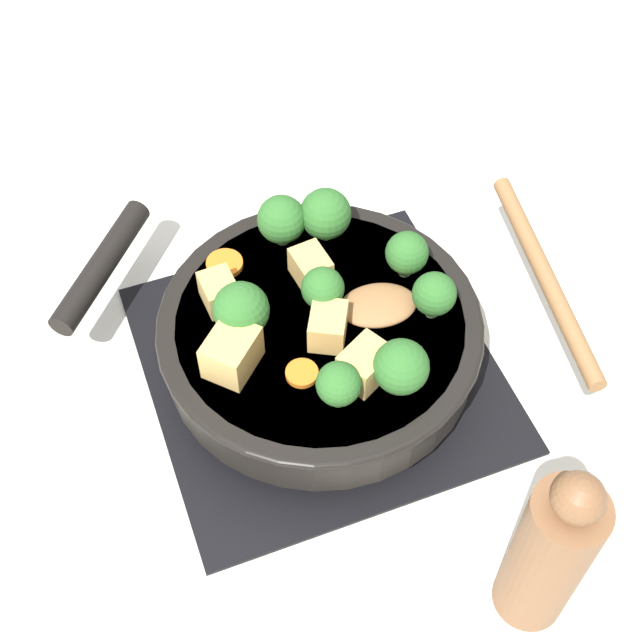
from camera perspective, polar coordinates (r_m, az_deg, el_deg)
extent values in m
plane|color=silver|center=(0.83, 0.00, -3.10)|extent=(2.40, 2.40, 0.00)
cube|color=black|center=(0.83, 0.00, -2.94)|extent=(0.31, 0.31, 0.01)
torus|color=black|center=(0.81, 0.00, -2.31)|extent=(0.24, 0.24, 0.01)
cube|color=black|center=(0.81, 0.00, -2.31)|extent=(0.01, 0.23, 0.01)
cube|color=black|center=(0.81, 0.00, -2.31)|extent=(0.23, 0.01, 0.01)
cylinder|color=black|center=(0.79, 0.00, -1.06)|extent=(0.28, 0.28, 0.05)
cylinder|color=#5B3316|center=(0.79, 0.00, -0.89)|extent=(0.25, 0.25, 0.04)
torus|color=black|center=(0.77, 0.00, -0.18)|extent=(0.29, 0.29, 0.01)
cylinder|color=black|center=(0.85, -13.81, 3.41)|extent=(0.12, 0.13, 0.02)
ellipsoid|color=olive|center=(0.77, 3.74, 0.95)|extent=(0.07, 0.06, 0.01)
cylinder|color=olive|center=(0.81, 14.23, 2.73)|extent=(0.05, 0.24, 0.02)
cube|color=tan|center=(0.73, -5.68, -2.08)|extent=(0.06, 0.06, 0.04)
cube|color=tan|center=(0.78, -6.47, 1.81)|extent=(0.03, 0.04, 0.03)
cube|color=tan|center=(0.72, 2.92, -2.85)|extent=(0.05, 0.05, 0.03)
cube|color=tan|center=(0.79, -0.60, 3.40)|extent=(0.03, 0.04, 0.03)
cube|color=tan|center=(0.75, 0.33, -0.45)|extent=(0.04, 0.05, 0.03)
cylinder|color=#709956|center=(0.77, 0.17, 1.12)|extent=(0.01, 0.01, 0.01)
sphere|color=#2D6628|center=(0.76, 0.17, 2.05)|extent=(0.04, 0.04, 0.04)
cylinder|color=#709956|center=(0.73, 5.08, -4.02)|extent=(0.01, 0.01, 0.01)
sphere|color=#2D6628|center=(0.71, 5.21, -3.00)|extent=(0.05, 0.05, 0.05)
cylinder|color=#709956|center=(0.83, 0.35, 5.67)|extent=(0.01, 0.01, 0.01)
sphere|color=#2D6628|center=(0.81, 0.35, 6.81)|extent=(0.05, 0.05, 0.05)
cylinder|color=#709956|center=(0.76, -4.94, -0.44)|extent=(0.01, 0.01, 0.01)
sphere|color=#2D6628|center=(0.74, -5.07, 0.66)|extent=(0.05, 0.05, 0.05)
cylinder|color=#709956|center=(0.78, 7.17, 0.73)|extent=(0.01, 0.01, 0.01)
sphere|color=#2D6628|center=(0.76, 7.33, 1.67)|extent=(0.04, 0.04, 0.04)
cylinder|color=#709956|center=(0.82, -2.19, 5.43)|extent=(0.01, 0.01, 0.01)
sphere|color=#2D6628|center=(0.81, -2.24, 6.52)|extent=(0.04, 0.04, 0.04)
cylinder|color=#709956|center=(0.72, 1.17, -4.96)|extent=(0.01, 0.01, 0.01)
sphere|color=#2D6628|center=(0.70, 1.20, -4.11)|extent=(0.04, 0.04, 0.04)
cylinder|color=#709956|center=(0.80, 5.47, 3.34)|extent=(0.01, 0.01, 0.01)
sphere|color=#2D6628|center=(0.79, 5.59, 4.30)|extent=(0.04, 0.04, 0.04)
cylinder|color=orange|center=(0.81, -6.13, 3.60)|extent=(0.03, 0.03, 0.01)
cylinder|color=orange|center=(0.73, -1.17, -3.43)|extent=(0.03, 0.03, 0.01)
cylinder|color=brown|center=(0.68, 14.35, -14.51)|extent=(0.05, 0.05, 0.16)
sphere|color=brown|center=(0.59, 16.20, -10.91)|extent=(0.04, 0.04, 0.04)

